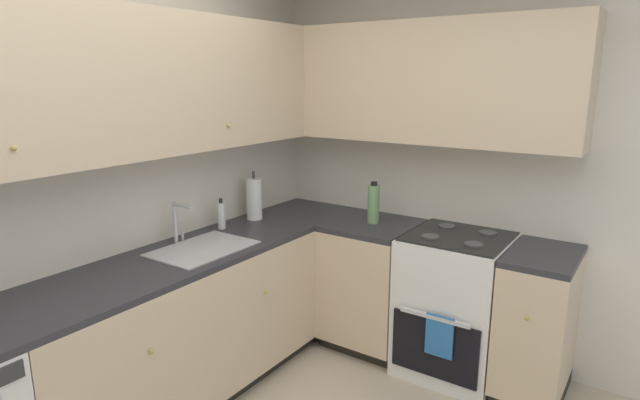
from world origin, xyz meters
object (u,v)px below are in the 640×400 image
(oven_range, at_px, (455,303))
(paper_towel_roll, at_px, (254,199))
(oil_bottle, at_px, (373,204))
(soap_bottle, at_px, (221,215))

(oven_range, distance_m, paper_towel_roll, 1.52)
(paper_towel_roll, height_order, oil_bottle, paper_towel_roll)
(soap_bottle, height_order, oil_bottle, oil_bottle)
(soap_bottle, bearing_deg, oven_range, -62.78)
(paper_towel_roll, relative_size, oil_bottle, 1.22)
(oven_range, height_order, soap_bottle, soap_bottle)
(oven_range, xyz_separation_m, oil_bottle, (-0.02, 0.60, 0.58))
(soap_bottle, xyz_separation_m, paper_towel_roll, (0.30, -0.02, 0.06))
(oven_range, relative_size, soap_bottle, 5.18)
(paper_towel_roll, xyz_separation_m, oil_bottle, (0.38, -0.74, -0.01))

